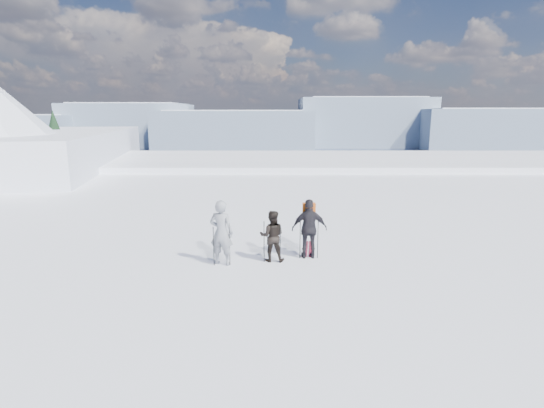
{
  "coord_description": "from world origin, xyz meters",
  "views": [
    {
      "loc": [
        -1.41,
        -10.54,
        4.51
      ],
      "look_at": [
        -1.41,
        3.0,
        1.65
      ],
      "focal_mm": 28.0,
      "sensor_mm": 36.0,
      "label": 1
    }
  ],
  "objects": [
    {
      "name": "ski_poles",
      "position": [
        -1.54,
        2.07,
        0.63
      ],
      "size": [
        3.25,
        0.69,
        1.32
      ],
      "color": "black",
      "rests_on": "ground"
    },
    {
      "name": "skier_pack",
      "position": [
        -0.22,
        2.46,
        0.96
      ],
      "size": [
        1.13,
        0.48,
        1.92
      ],
      "primitive_type": "imported",
      "rotation": [
        0.0,
        0.0,
        3.15
      ],
      "color": "black",
      "rests_on": "ground"
    },
    {
      "name": "near_ridge",
      "position": [
        -26.56,
        29.34,
        -3.48
      ],
      "size": [
        31.37,
        35.68,
        25.62
      ],
      "color": "white",
      "rests_on": "ground"
    },
    {
      "name": "skis_loose",
      "position": [
        -0.16,
        3.35,
        0.01
      ],
      "size": [
        0.41,
        1.7,
        0.03
      ],
      "color": "black",
      "rests_on": "ground"
    },
    {
      "name": "backpack",
      "position": [
        -0.22,
        2.71,
        2.19
      ],
      "size": [
        0.41,
        0.23,
        0.54
      ],
      "primitive_type": "cube",
      "rotation": [
        0.0,
        0.0,
        3.15
      ],
      "color": "#D15513",
      "rests_on": "skier_pack"
    },
    {
      "name": "far_mountain_range",
      "position": [
        29.6,
        454.78,
        -7.19
      ],
      "size": [
        770.0,
        110.0,
        53.0
      ],
      "color": "slate",
      "rests_on": "ground"
    },
    {
      "name": "skier_dark",
      "position": [
        -1.41,
        2.16,
        0.81
      ],
      "size": [
        0.82,
        0.66,
        1.62
      ],
      "primitive_type": "imported",
      "rotation": [
        0.0,
        0.0,
        3.08
      ],
      "color": "black",
      "rests_on": "ground"
    },
    {
      "name": "lake_basin",
      "position": [
        0.0,
        30.0,
        -6.5
      ],
      "size": [
        820.0,
        820.0,
        71.62
      ],
      "color": "white",
      "rests_on": "ground"
    },
    {
      "name": "skier_grey",
      "position": [
        -2.94,
        1.85,
        1.01
      ],
      "size": [
        0.84,
        0.66,
        2.01
      ],
      "primitive_type": "imported",
      "rotation": [
        0.0,
        0.0,
        2.87
      ],
      "color": "gray",
      "rests_on": "ground"
    }
  ]
}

